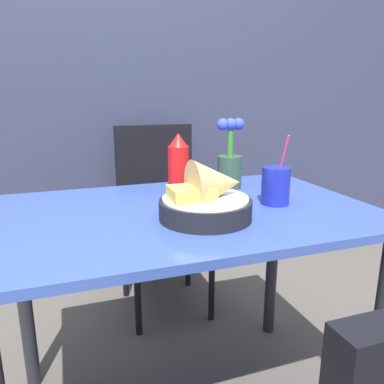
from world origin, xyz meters
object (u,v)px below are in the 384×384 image
Objects in this scene: chair_far_window at (159,202)px; flower_vase at (230,162)px; drink_cup at (276,187)px; ketchup_bottle at (178,166)px; food_basket at (209,198)px.

flower_vase reaches higher than chair_far_window.
flower_vase is at bearing 101.20° from drink_cup.
chair_far_window is 3.63× the size of flower_vase.
ketchup_bottle is at bearing 142.62° from drink_cup.
drink_cup is at bearing -37.38° from ketchup_bottle.
drink_cup is at bearing -77.41° from chair_far_window.
ketchup_bottle is at bearing -168.12° from flower_vase.
flower_vase reaches higher than ketchup_bottle.
food_basket is 1.18× the size of drink_cup.
food_basket is at bearing -88.75° from ketchup_bottle.
ketchup_bottle reaches higher than chair_far_window.
drink_cup is (0.26, -0.20, -0.05)m from ketchup_bottle.
drink_cup is (0.18, -0.80, 0.25)m from chair_far_window.
chair_far_window is at bearing 82.41° from ketchup_bottle.
flower_vase reaches higher than drink_cup.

